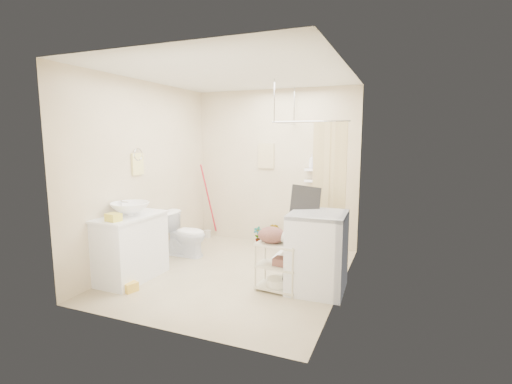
# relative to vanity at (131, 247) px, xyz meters

# --- Properties ---
(floor) EXTENTS (3.20, 3.20, 0.00)m
(floor) POSITION_rel_vanity_xyz_m (1.16, 0.67, -0.42)
(floor) COLOR #BFB28F
(floor) RESTS_ON ground
(ceiling) EXTENTS (2.80, 3.20, 0.04)m
(ceiling) POSITION_rel_vanity_xyz_m (1.16, 0.67, 2.18)
(ceiling) COLOR silver
(ceiling) RESTS_ON ground
(wall_back) EXTENTS (2.80, 0.04, 2.60)m
(wall_back) POSITION_rel_vanity_xyz_m (1.16, 2.27, 0.88)
(wall_back) COLOR beige
(wall_back) RESTS_ON ground
(wall_front) EXTENTS (2.80, 0.04, 2.60)m
(wall_front) POSITION_rel_vanity_xyz_m (1.16, -0.93, 0.88)
(wall_front) COLOR beige
(wall_front) RESTS_ON ground
(wall_left) EXTENTS (0.04, 3.20, 2.60)m
(wall_left) POSITION_rel_vanity_xyz_m (-0.24, 0.67, 0.88)
(wall_left) COLOR beige
(wall_left) RESTS_ON ground
(wall_right) EXTENTS (0.04, 3.20, 2.60)m
(wall_right) POSITION_rel_vanity_xyz_m (2.56, 0.67, 0.88)
(wall_right) COLOR beige
(wall_right) RESTS_ON ground
(vanity) EXTENTS (0.56, 0.96, 0.84)m
(vanity) POSITION_rel_vanity_xyz_m (0.00, 0.00, 0.00)
(vanity) COLOR white
(vanity) RESTS_ON ground
(sink) EXTENTS (0.59, 0.59, 0.16)m
(sink) POSITION_rel_vanity_xyz_m (0.01, 0.01, 0.50)
(sink) COLOR white
(sink) RESTS_ON vanity
(counter_basket) EXTENTS (0.19, 0.16, 0.09)m
(counter_basket) POSITION_rel_vanity_xyz_m (0.06, -0.34, 0.47)
(counter_basket) COLOR #D9CD43
(counter_basket) RESTS_ON vanity
(floor_basket) EXTENTS (0.34, 0.30, 0.15)m
(floor_basket) POSITION_rel_vanity_xyz_m (0.22, -0.33, -0.34)
(floor_basket) COLOR yellow
(floor_basket) RESTS_ON ground
(toilet) EXTENTS (0.67, 0.39, 0.69)m
(toilet) POSITION_rel_vanity_xyz_m (0.12, 1.07, -0.07)
(toilet) COLOR white
(toilet) RESTS_ON ground
(mop) EXTENTS (0.15, 0.15, 1.33)m
(mop) POSITION_rel_vanity_xyz_m (-0.08, 2.12, 0.25)
(mop) COLOR red
(mop) RESTS_ON ground
(potted_plant_a) EXTENTS (0.16, 0.11, 0.30)m
(potted_plant_a) POSITION_rel_vanity_xyz_m (0.92, 2.08, -0.27)
(potted_plant_a) COLOR brown
(potted_plant_a) RESTS_ON ground
(potted_plant_b) EXTENTS (0.26, 0.25, 0.37)m
(potted_plant_b) POSITION_rel_vanity_xyz_m (1.21, 2.13, -0.23)
(potted_plant_b) COLOR brown
(potted_plant_b) RESTS_ON ground
(hanging_towel) EXTENTS (0.28, 0.03, 0.42)m
(hanging_towel) POSITION_rel_vanity_xyz_m (1.01, 2.25, 1.08)
(hanging_towel) COLOR beige
(hanging_towel) RESTS_ON wall_back
(towel_ring) EXTENTS (0.04, 0.22, 0.34)m
(towel_ring) POSITION_rel_vanity_xyz_m (-0.22, 0.47, 1.05)
(towel_ring) COLOR #FCEE8D
(towel_ring) RESTS_ON wall_left
(tp_holder) EXTENTS (0.08, 0.12, 0.14)m
(tp_holder) POSITION_rel_vanity_xyz_m (-0.20, 0.72, 0.30)
(tp_holder) COLOR white
(tp_holder) RESTS_ON wall_left
(shower) EXTENTS (1.10, 1.10, 2.10)m
(shower) POSITION_rel_vanity_xyz_m (2.01, 1.72, 0.63)
(shower) COLOR white
(shower) RESTS_ON ground
(shampoo_bottle_a) EXTENTS (0.09, 0.09, 0.23)m
(shampoo_bottle_a) POSITION_rel_vanity_xyz_m (1.81, 2.20, 1.01)
(shampoo_bottle_a) COLOR white
(shampoo_bottle_a) RESTS_ON shower
(shampoo_bottle_b) EXTENTS (0.09, 0.09, 0.17)m
(shampoo_bottle_b) POSITION_rel_vanity_xyz_m (1.91, 2.17, 0.99)
(shampoo_bottle_b) COLOR #3D50B8
(shampoo_bottle_b) RESTS_ON shower
(washing_machine) EXTENTS (0.67, 0.69, 0.95)m
(washing_machine) POSITION_rel_vanity_xyz_m (2.30, 0.54, 0.05)
(washing_machine) COLOR silver
(washing_machine) RESTS_ON ground
(laundry_rack) EXTENTS (0.54, 0.35, 0.70)m
(laundry_rack) POSITION_rel_vanity_xyz_m (1.88, 0.35, -0.07)
(laundry_rack) COLOR beige
(laundry_rack) RESTS_ON ground
(ironing_board) EXTENTS (0.37, 0.24, 1.28)m
(ironing_board) POSITION_rel_vanity_xyz_m (2.10, 0.58, 0.22)
(ironing_board) COLOR black
(ironing_board) RESTS_ON ground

